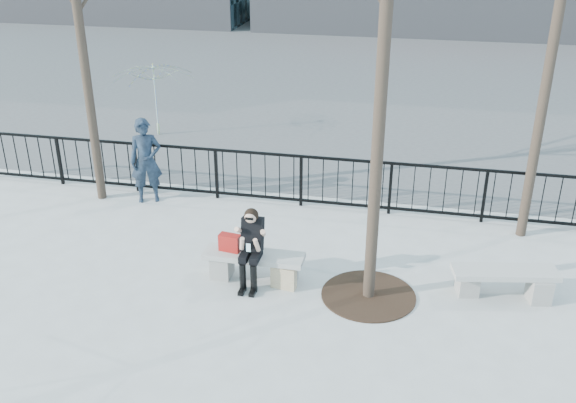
% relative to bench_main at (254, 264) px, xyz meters
% --- Properties ---
extents(ground, '(120.00, 120.00, 0.00)m').
position_rel_bench_main_xyz_m(ground, '(0.00, 0.00, -0.30)').
color(ground, '#9E9E99').
rests_on(ground, ground).
extents(street_surface, '(60.00, 23.00, 0.01)m').
position_rel_bench_main_xyz_m(street_surface, '(0.00, 15.00, -0.30)').
color(street_surface, '#474747').
rests_on(street_surface, ground).
extents(railing, '(14.00, 0.06, 1.10)m').
position_rel_bench_main_xyz_m(railing, '(0.00, 3.00, 0.25)').
color(railing, black).
rests_on(railing, ground).
extents(tree_grate, '(1.50, 1.50, 0.02)m').
position_rel_bench_main_xyz_m(tree_grate, '(1.90, -0.10, -0.29)').
color(tree_grate, black).
rests_on(tree_grate, ground).
extents(bench_main, '(1.65, 0.46, 0.49)m').
position_rel_bench_main_xyz_m(bench_main, '(0.00, 0.00, 0.00)').
color(bench_main, gray).
rests_on(bench_main, ground).
extents(bench_second, '(1.62, 0.45, 0.48)m').
position_rel_bench_main_xyz_m(bench_second, '(3.97, 0.34, -0.00)').
color(bench_second, gray).
rests_on(bench_second, ground).
extents(seated_woman, '(0.50, 0.64, 1.34)m').
position_rel_bench_main_xyz_m(seated_woman, '(0.00, -0.16, 0.37)').
color(seated_woman, black).
rests_on(seated_woman, ground).
extents(handbag, '(0.37, 0.21, 0.29)m').
position_rel_bench_main_xyz_m(handbag, '(-0.40, 0.02, 0.33)').
color(handbag, maroon).
rests_on(handbag, bench_main).
extents(shopping_bag, '(0.42, 0.20, 0.38)m').
position_rel_bench_main_xyz_m(shopping_bag, '(0.53, -0.15, -0.11)').
color(shopping_bag, beige).
rests_on(shopping_bag, ground).
extents(standing_man, '(0.76, 0.65, 1.78)m').
position_rel_bench_main_xyz_m(standing_man, '(-2.96, 2.58, 0.59)').
color(standing_man, black).
rests_on(standing_man, ground).
extents(vendor_umbrella, '(2.29, 2.33, 1.95)m').
position_rel_bench_main_xyz_m(vendor_umbrella, '(-4.43, 6.57, 0.68)').
color(vendor_umbrella, '#E0ED34').
rests_on(vendor_umbrella, ground).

